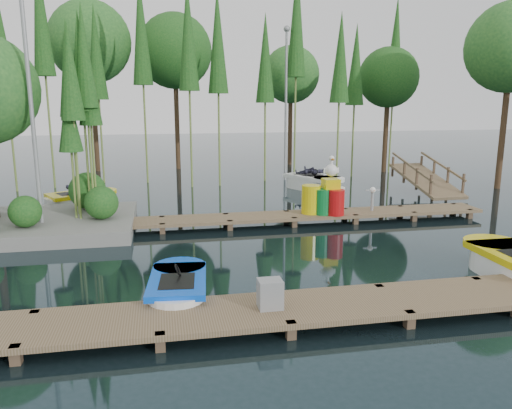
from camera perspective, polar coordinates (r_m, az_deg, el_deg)
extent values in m
plane|color=#1B2D33|center=(13.35, -1.70, -5.15)|extent=(90.00, 90.00, 0.00)
cube|color=brown|center=(9.13, 2.98, -11.87)|extent=(18.00, 1.50, 0.10)
cube|color=brown|center=(8.71, -25.71, -15.81)|extent=(0.16, 0.16, 0.50)
cube|color=brown|center=(9.81, -23.87, -12.45)|extent=(0.16, 0.16, 0.50)
cube|color=brown|center=(8.42, -10.86, -15.77)|extent=(0.16, 0.16, 0.50)
cube|color=brown|center=(9.55, -10.91, -12.27)|extent=(0.16, 0.16, 0.50)
cube|color=brown|center=(8.66, 4.00, -14.73)|extent=(0.16, 0.16, 0.50)
cube|color=brown|center=(9.77, 2.06, -11.48)|extent=(0.16, 0.16, 0.50)
cube|color=brown|center=(9.40, 17.10, -13.00)|extent=(0.16, 0.16, 0.50)
cube|color=brown|center=(10.43, 13.83, -10.26)|extent=(0.16, 0.16, 0.50)
cube|color=brown|center=(11.47, 23.76, -8.89)|extent=(0.16, 0.16, 0.50)
cube|color=brown|center=(15.83, 0.39, -1.45)|extent=(15.00, 1.20, 0.10)
cube|color=brown|center=(15.65, -25.67, -3.58)|extent=(0.16, 0.16, 0.50)
cube|color=brown|center=(16.55, -24.86, -2.71)|extent=(0.16, 0.16, 0.50)
cube|color=brown|center=(15.25, -18.28, -3.37)|extent=(0.16, 0.16, 0.50)
cube|color=brown|center=(16.18, -17.88, -2.48)|extent=(0.16, 0.16, 0.50)
cube|color=brown|center=(15.12, -10.64, -3.10)|extent=(0.16, 0.16, 0.50)
cube|color=brown|center=(16.05, -10.67, -2.21)|extent=(0.16, 0.16, 0.50)
cube|color=brown|center=(15.26, -2.99, -2.76)|extent=(0.16, 0.16, 0.50)
cube|color=brown|center=(16.18, -3.47, -1.91)|extent=(0.16, 0.16, 0.50)
cube|color=brown|center=(15.65, 4.39, -2.40)|extent=(0.16, 0.16, 0.50)
cube|color=brown|center=(16.55, 3.51, -1.58)|extent=(0.16, 0.16, 0.50)
cube|color=brown|center=(16.30, 11.28, -2.02)|extent=(0.16, 0.16, 0.50)
cube|color=brown|center=(17.16, 10.08, -1.26)|extent=(0.16, 0.16, 0.50)
cube|color=brown|center=(17.16, 17.57, -1.65)|extent=(0.16, 0.16, 0.50)
cube|color=brown|center=(17.98, 16.13, -0.94)|extent=(0.16, 0.16, 0.50)
cube|color=brown|center=(18.21, 23.20, -1.30)|extent=(0.16, 0.16, 0.50)
cube|color=brown|center=(18.99, 21.59, -0.65)|extent=(0.16, 0.16, 0.50)
cube|color=slate|center=(16.52, -24.55, -2.24)|extent=(6.20, 4.20, 0.42)
sphere|color=#24581D|center=(15.38, -24.88, -0.74)|extent=(0.90, 0.90, 0.90)
sphere|color=#24581D|center=(17.21, -18.70, 1.52)|extent=(1.20, 1.20, 1.20)
sphere|color=#24581D|center=(15.59, -17.24, 0.20)|extent=(1.00, 1.00, 1.00)
cylinder|color=olive|center=(16.33, -18.95, 7.96)|extent=(0.07, 0.07, 5.93)
cone|color=#24581D|center=(16.34, -19.46, 15.23)|extent=(0.70, 0.70, 2.97)
cylinder|color=olive|center=(16.22, -20.12, 7.39)|extent=(0.07, 0.07, 5.66)
cone|color=#24581D|center=(16.21, -20.64, 14.37)|extent=(0.70, 0.70, 2.83)
cylinder|color=olive|center=(16.35, -18.20, 6.78)|extent=(0.07, 0.07, 5.22)
cone|color=#24581D|center=(16.31, -18.63, 13.18)|extent=(0.70, 0.70, 2.61)
cylinder|color=olive|center=(15.60, -19.98, 6.99)|extent=(0.07, 0.07, 5.53)
cone|color=#24581D|center=(15.57, -20.50, 14.09)|extent=(0.70, 0.70, 2.76)
cylinder|color=olive|center=(15.82, -20.23, 4.26)|extent=(0.07, 0.07, 4.01)
cone|color=#24581D|center=(15.71, -20.61, 9.34)|extent=(0.70, 0.70, 2.01)
cylinder|color=olive|center=(16.20, -18.58, 8.28)|extent=(0.07, 0.07, 6.11)
cone|color=#24581D|center=(16.22, -19.10, 15.83)|extent=(0.70, 0.70, 3.05)
cylinder|color=#422D1C|center=(24.48, 26.48, 8.66)|extent=(0.26, 0.26, 6.06)
sphere|color=#326E29|center=(24.56, 27.17, 15.71)|extent=(3.81, 3.81, 3.81)
cylinder|color=#422D1C|center=(27.99, 14.64, 8.73)|extent=(0.26, 0.26, 5.02)
sphere|color=#24581D|center=(27.98, 14.92, 13.87)|extent=(3.16, 3.16, 3.16)
cylinder|color=#422D1C|center=(30.33, 3.93, 9.59)|extent=(0.26, 0.26, 5.31)
sphere|color=#326E29|center=(30.34, 4.00, 14.60)|extent=(3.34, 3.34, 3.34)
cylinder|color=#422D1C|center=(28.65, -9.06, 10.48)|extent=(0.26, 0.26, 6.46)
sphere|color=#24581D|center=(28.75, -9.28, 16.93)|extent=(4.06, 4.06, 4.06)
cylinder|color=#422D1C|center=(28.79, -18.03, 10.44)|extent=(0.26, 0.26, 6.85)
sphere|color=#326E29|center=(28.93, -18.49, 17.23)|extent=(4.31, 4.31, 4.31)
cylinder|color=olive|center=(23.62, -26.46, 10.32)|extent=(0.09, 0.09, 7.48)
cone|color=#24581D|center=(23.70, -26.94, 15.36)|extent=(0.90, 0.90, 4.11)
cylinder|color=olive|center=(23.88, -22.90, 13.26)|extent=(0.09, 0.09, 9.66)
cone|color=#24581D|center=(24.13, -23.46, 19.67)|extent=(0.90, 0.90, 5.31)
cylinder|color=olive|center=(24.56, -17.50, 11.28)|extent=(0.09, 0.09, 7.69)
cone|color=#24581D|center=(24.65, -17.83, 16.28)|extent=(0.90, 0.90, 4.23)
cylinder|color=olive|center=(24.08, -12.74, 13.07)|extent=(0.09, 0.09, 8.99)
cone|color=#24581D|center=(24.27, -13.03, 19.02)|extent=(0.90, 0.90, 4.94)
cylinder|color=olive|center=(22.50, -7.60, 12.64)|extent=(0.09, 0.09, 8.44)
cone|color=#24581D|center=(22.65, -7.77, 18.62)|extent=(0.90, 0.90, 4.64)
cylinder|color=olive|center=(22.75, -4.31, 12.43)|extent=(0.09, 0.09, 8.22)
cone|color=#24581D|center=(22.88, -4.40, 18.21)|extent=(0.90, 0.90, 4.52)
cylinder|color=olive|center=(23.99, 1.05, 11.47)|extent=(0.09, 0.09, 7.41)
cone|color=#24581D|center=(24.05, 1.07, 16.42)|extent=(0.90, 0.90, 4.07)
cylinder|color=olive|center=(24.59, 4.56, 14.21)|extent=(0.09, 0.09, 9.77)
cone|color=#24581D|center=(24.84, 4.67, 20.53)|extent=(0.90, 0.90, 5.38)
cylinder|color=olive|center=(23.90, 9.46, 11.31)|extent=(0.09, 0.09, 7.40)
cone|color=#24581D|center=(23.97, 9.64, 16.27)|extent=(0.90, 0.90, 4.07)
cylinder|color=olive|center=(25.89, 11.15, 11.00)|extent=(0.09, 0.09, 7.14)
cone|color=#24581D|center=(25.94, 11.34, 15.42)|extent=(0.90, 0.90, 3.93)
cylinder|color=olive|center=(27.84, 15.39, 12.38)|extent=(0.09, 0.09, 8.61)
cone|color=#24581D|center=(27.97, 15.67, 17.31)|extent=(0.90, 0.90, 4.74)
cylinder|color=gray|center=(15.48, -24.23, 9.36)|extent=(0.12, 0.12, 7.00)
cylinder|color=gray|center=(24.35, 3.43, 10.98)|extent=(0.12, 0.12, 7.00)
sphere|color=gray|center=(24.55, 3.54, 19.41)|extent=(0.30, 0.30, 0.30)
cube|color=brown|center=(22.31, 18.84, 2.65)|extent=(1.50, 3.94, 0.95)
cube|color=brown|center=(20.59, 19.34, 1.99)|extent=(0.08, 0.08, 0.90)
cube|color=brown|center=(21.52, 17.90, 2.79)|extent=(0.08, 0.08, 0.90)
cube|color=brown|center=(22.46, 16.58, 3.53)|extent=(0.08, 0.08, 0.90)
cube|color=brown|center=(23.42, 15.36, 4.20)|extent=(0.08, 0.08, 0.90)
cube|color=brown|center=(21.89, 17.35, 4.17)|extent=(0.06, 3.54, 0.83)
cube|color=brown|center=(21.33, 22.59, 2.07)|extent=(0.08, 0.08, 0.90)
cube|color=brown|center=(22.23, 21.07, 2.85)|extent=(0.08, 0.08, 0.90)
cube|color=brown|center=(23.14, 19.66, 3.56)|extent=(0.08, 0.08, 0.90)
cube|color=brown|center=(24.07, 18.36, 4.22)|extent=(0.08, 0.08, 0.90)
cube|color=brown|center=(22.59, 20.49, 4.18)|extent=(0.06, 3.54, 0.83)
cube|color=white|center=(10.09, -8.90, -10.04)|extent=(1.17, 1.18, 0.49)
cylinder|color=white|center=(10.59, -8.74, -8.94)|extent=(1.17, 1.17, 0.49)
cylinder|color=white|center=(9.59, -9.07, -11.26)|extent=(1.17, 1.17, 0.49)
cube|color=blue|center=(9.99, -8.95, -8.61)|extent=(1.27, 1.97, 0.13)
cylinder|color=blue|center=(10.73, -8.71, -7.13)|extent=(1.20, 1.20, 0.13)
cube|color=black|center=(9.81, -9.01, -8.76)|extent=(0.75, 0.95, 0.05)
torus|color=black|center=(10.05, -8.94, -7.38)|extent=(0.16, 0.26, 0.24)
cylinder|color=white|center=(13.02, 26.09, -5.86)|extent=(1.32, 1.32, 0.60)
cylinder|color=#D2BF0B|center=(13.16, 25.45, -4.12)|extent=(1.35, 1.35, 0.15)
cube|color=white|center=(19.49, -19.65, 0.25)|extent=(1.61, 1.61, 0.54)
cylinder|color=white|center=(19.69, -18.03, 0.48)|extent=(1.60, 1.60, 0.54)
cylinder|color=white|center=(19.30, -21.30, 0.02)|extent=(1.60, 1.60, 0.54)
cube|color=#D2BF0B|center=(19.44, -19.71, 1.10)|extent=(2.38, 2.04, 0.14)
cylinder|color=#D2BF0B|center=(19.74, -17.36, 1.42)|extent=(1.63, 1.63, 0.14)
cube|color=black|center=(19.36, -20.27, 1.16)|extent=(1.20, 1.11, 0.06)
torus|color=black|center=(19.45, -19.35, 1.72)|extent=(0.31, 0.26, 0.26)
imported|color=#1E1E2D|center=(19.31, -20.45, 1.83)|extent=(0.53, 0.48, 0.96)
cube|color=white|center=(22.22, 6.41, 2.33)|extent=(1.81, 1.81, 0.60)
cylinder|color=white|center=(21.79, 7.70, 2.10)|extent=(1.81, 1.81, 0.60)
cylinder|color=white|center=(22.67, 5.16, 2.54)|extent=(1.81, 1.81, 0.60)
cube|color=white|center=(22.17, 6.42, 3.16)|extent=(2.33, 2.66, 0.15)
cylinder|color=white|center=(21.55, 8.33, 2.85)|extent=(1.84, 1.84, 0.15)
cube|color=black|center=(22.31, 6.01, 3.36)|extent=(1.26, 1.35, 0.07)
torus|color=black|center=(22.03, 6.76, 3.68)|extent=(0.30, 0.34, 0.29)
imported|color=#1E1E2D|center=(22.31, 5.92, 3.94)|extent=(0.51, 0.55, 0.99)
imported|color=#1E1E2D|center=(22.35, 7.30, 3.75)|extent=(0.39, 0.43, 0.75)
cube|color=gray|center=(8.96, 1.62, -10.17)|extent=(0.43, 0.36, 0.52)
cylinder|color=#D2BF0B|center=(16.13, 6.31, 0.59)|extent=(0.61, 0.61, 0.92)
cylinder|color=#0C6D2C|center=(16.07, 7.68, 0.31)|extent=(0.54, 0.54, 0.81)
cylinder|color=silver|center=(16.50, 9.17, 0.57)|extent=(0.54, 0.54, 0.81)
cylinder|color=#B40C0E|center=(16.02, 9.11, 0.23)|extent=(0.54, 0.54, 0.81)
cube|color=#D2BF0B|center=(16.14, 8.55, 2.38)|extent=(0.50, 0.50, 0.32)
sphere|color=white|center=(16.07, 8.60, 3.88)|extent=(0.40, 0.40, 0.40)
cylinder|color=white|center=(16.04, 8.62, 4.68)|extent=(0.09, 0.09, 0.27)
sphere|color=white|center=(16.03, 8.64, 5.23)|extent=(0.18, 0.18, 0.18)
cone|color=orange|center=(15.86, 8.85, 5.08)|extent=(0.09, 0.27, 0.09)
cube|color=white|center=(16.07, 8.60, 3.88)|extent=(0.50, 0.05, 0.16)
cylinder|color=gray|center=(16.91, 13.14, 0.30)|extent=(0.10, 0.10, 0.59)
sphere|color=white|center=(16.83, 13.20, 1.62)|extent=(0.20, 0.20, 0.20)
cube|color=gray|center=(16.83, 13.20, 1.62)|extent=(0.49, 0.04, 0.04)
cone|color=orange|center=(16.73, 13.37, 1.55)|extent=(0.04, 0.10, 0.04)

